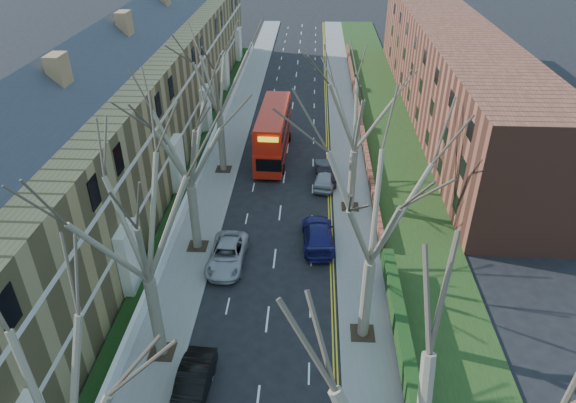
# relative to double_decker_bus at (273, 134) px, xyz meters

# --- Properties ---
(pavement_left) EXTENTS (3.00, 102.00, 0.12)m
(pavement_left) POSITION_rel_double_decker_bus_xyz_m (-4.71, 7.62, -2.22)
(pavement_left) COLOR slate
(pavement_left) RESTS_ON ground
(pavement_right) EXTENTS (3.00, 102.00, 0.12)m
(pavement_right) POSITION_rel_double_decker_bus_xyz_m (7.29, 7.62, -2.22)
(pavement_right) COLOR slate
(pavement_right) RESTS_ON ground
(terrace_left) EXTENTS (9.70, 78.00, 13.60)m
(terrace_left) POSITION_rel_double_decker_bus_xyz_m (-12.36, -0.38, 3.25)
(terrace_left) COLOR #947E4B
(terrace_left) RESTS_ON ground
(flats_right) EXTENTS (13.97, 54.00, 10.00)m
(flats_right) POSITION_rel_double_decker_bus_xyz_m (18.75, 11.62, 2.70)
(flats_right) COLOR brown
(flats_right) RESTS_ON ground
(front_wall_left) EXTENTS (0.30, 78.00, 1.00)m
(front_wall_left) POSITION_rel_double_decker_bus_xyz_m (-6.36, -0.38, -1.66)
(front_wall_left) COLOR white
(front_wall_left) RESTS_ON ground
(grass_verge_right) EXTENTS (6.00, 102.00, 0.06)m
(grass_verge_right) POSITION_rel_double_decker_bus_xyz_m (11.79, 7.62, -2.13)
(grass_verge_right) COLOR #1B3413
(grass_verge_right) RESTS_ON ground
(tree_left_near) EXTENTS (9.80, 9.80, 13.73)m
(tree_left_near) POSITION_rel_double_decker_bus_xyz_m (-4.41, -35.38, 6.64)
(tree_left_near) COLOR #69614B
(tree_left_near) RESTS_ON ground
(tree_left_mid) EXTENTS (10.50, 10.50, 14.71)m
(tree_left_mid) POSITION_rel_double_decker_bus_xyz_m (-4.41, -25.38, 7.27)
(tree_left_mid) COLOR #69614B
(tree_left_mid) RESTS_ON ground
(tree_left_far) EXTENTS (10.15, 10.15, 14.22)m
(tree_left_far) POSITION_rel_double_decker_bus_xyz_m (-4.41, -15.38, 6.96)
(tree_left_far) COLOR #69614B
(tree_left_far) RESTS_ON ground
(tree_left_dist) EXTENTS (10.50, 10.50, 14.71)m
(tree_left_dist) POSITION_rel_double_decker_bus_xyz_m (-4.41, -3.38, 7.28)
(tree_left_dist) COLOR #69614B
(tree_left_dist) RESTS_ON ground
(tree_right_mid) EXTENTS (10.50, 10.50, 14.71)m
(tree_right_mid) POSITION_rel_double_decker_bus_xyz_m (6.99, -23.38, 7.27)
(tree_right_mid) COLOR #69614B
(tree_right_mid) RESTS_ON ground
(tree_right_far) EXTENTS (10.15, 10.15, 14.22)m
(tree_right_far) POSITION_rel_double_decker_bus_xyz_m (6.99, -9.38, 6.96)
(tree_right_far) COLOR #69614B
(tree_right_far) RESTS_ON ground
(double_decker_bus) EXTENTS (3.08, 11.17, 4.64)m
(double_decker_bus) POSITION_rel_double_decker_bus_xyz_m (0.00, 0.00, 0.00)
(double_decker_bus) COLOR #B91B0D
(double_decker_bus) RESTS_ON ground
(car_left_mid) EXTENTS (1.82, 4.63, 1.50)m
(car_left_mid) POSITION_rel_double_decker_bus_xyz_m (-2.06, -27.95, -1.53)
(car_left_mid) COLOR black
(car_left_mid) RESTS_ON ground
(car_left_far) EXTENTS (2.58, 5.35, 1.47)m
(car_left_far) POSITION_rel_double_decker_bus_xyz_m (-1.95, -17.08, -1.55)
(car_left_far) COLOR #9F9FA4
(car_left_far) RESTS_ON ground
(car_right_near) EXTENTS (2.56, 5.63, 1.60)m
(car_right_near) POSITION_rel_double_decker_bus_xyz_m (4.35, -14.42, -1.48)
(car_right_near) COLOR navy
(car_right_near) RESTS_ON ground
(car_right_mid) EXTENTS (2.36, 4.66, 1.52)m
(car_right_mid) POSITION_rel_double_decker_bus_xyz_m (4.97, -5.61, -1.52)
(car_right_mid) COLOR #9B9DA3
(car_right_mid) RESTS_ON ground
(car_right_far) EXTENTS (1.95, 4.79, 1.55)m
(car_right_far) POSITION_rel_double_decker_bus_xyz_m (4.99, -4.51, -1.51)
(car_right_far) COLOR black
(car_right_far) RESTS_ON ground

